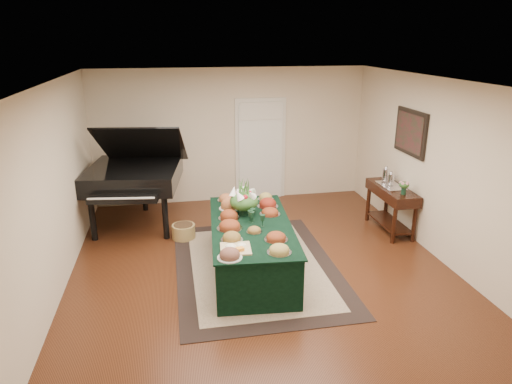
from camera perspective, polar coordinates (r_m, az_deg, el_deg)
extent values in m
plane|color=black|center=(6.98, 0.46, -8.97)|extent=(6.00, 6.00, 0.00)
cube|color=black|center=(6.90, -0.01, -9.27)|extent=(2.35, 3.29, 0.01)
cube|color=#C8B496|center=(6.90, -0.01, -9.22)|extent=(1.88, 2.82, 0.01)
cube|color=silver|center=(9.47, 0.55, 5.37)|extent=(1.05, 0.04, 2.10)
cube|color=silver|center=(9.47, 0.57, 5.05)|extent=(0.90, 0.06, 2.00)
cube|color=black|center=(6.65, -0.61, -6.99)|extent=(1.25, 2.41, 0.72)
cube|color=black|center=(6.50, -0.62, -4.08)|extent=(1.31, 2.47, 0.02)
cylinder|color=silver|center=(6.00, 2.53, -5.96)|extent=(0.31, 0.31, 0.01)
ellipsoid|color=maroon|center=(5.98, 2.53, -5.58)|extent=(0.26, 0.26, 0.07)
cylinder|color=silver|center=(6.22, -0.23, -4.99)|extent=(0.22, 0.22, 0.01)
ellipsoid|color=brown|center=(6.21, -0.23, -4.72)|extent=(0.18, 0.18, 0.05)
cylinder|color=silver|center=(7.13, 1.47, -1.80)|extent=(0.33, 0.33, 0.01)
ellipsoid|color=maroon|center=(7.12, 1.48, -1.39)|extent=(0.27, 0.27, 0.10)
cylinder|color=silver|center=(5.54, -3.30, -8.20)|extent=(0.30, 0.30, 0.01)
ellipsoid|color=brown|center=(5.51, -3.31, -7.73)|extent=(0.25, 0.25, 0.09)
cylinder|color=silver|center=(7.45, 1.21, -0.89)|extent=(0.26, 0.26, 0.01)
ellipsoid|color=#A78E42|center=(7.43, 1.22, -0.56)|extent=(0.21, 0.21, 0.08)
cylinder|color=silver|center=(5.99, -3.04, -6.01)|extent=(0.29, 0.29, 0.01)
ellipsoid|color=brown|center=(5.97, -3.05, -5.60)|extent=(0.24, 0.24, 0.08)
cylinder|color=silver|center=(6.82, 1.76, -2.79)|extent=(0.31, 0.31, 0.01)
ellipsoid|color=maroon|center=(6.81, 1.76, -2.47)|extent=(0.25, 0.25, 0.07)
cylinder|color=silver|center=(7.06, -3.40, -2.05)|extent=(0.31, 0.31, 0.01)
ellipsoid|color=#AF5E33|center=(7.04, -3.41, -1.54)|extent=(0.25, 0.25, 0.12)
cylinder|color=silver|center=(7.37, -1.36, -1.11)|extent=(0.27, 0.27, 0.01)
ellipsoid|color=#AF5E33|center=(7.35, -1.36, -0.76)|extent=(0.22, 0.22, 0.08)
cylinder|color=silver|center=(6.69, -3.39, -3.28)|extent=(0.31, 0.31, 0.01)
ellipsoid|color=maroon|center=(6.67, -3.40, -2.86)|extent=(0.26, 0.26, 0.09)
cylinder|color=silver|center=(6.34, -3.31, -4.55)|extent=(0.36, 0.36, 0.01)
ellipsoid|color=maroon|center=(6.32, -3.32, -4.14)|extent=(0.29, 0.29, 0.09)
cylinder|color=silver|center=(7.41, -3.76, -1.03)|extent=(0.28, 0.28, 0.01)
ellipsoid|color=#AF5E33|center=(7.40, -3.76, -0.71)|extent=(0.23, 0.23, 0.08)
cylinder|color=silver|center=(5.67, 2.93, -7.53)|extent=(0.31, 0.31, 0.01)
ellipsoid|color=#A78E42|center=(5.65, 2.94, -7.14)|extent=(0.25, 0.25, 0.07)
cube|color=tan|center=(5.75, -2.57, -7.09)|extent=(0.41, 0.41, 0.02)
ellipsoid|color=white|center=(5.76, -3.20, -6.51)|extent=(0.14, 0.14, 0.08)
ellipsoid|color=white|center=(5.79, -1.82, -6.41)|extent=(0.12, 0.12, 0.07)
cube|color=orange|center=(5.66, -2.01, -7.10)|extent=(0.11, 0.09, 0.05)
cylinder|color=black|center=(6.82, -1.50, -2.12)|extent=(0.17, 0.17, 0.17)
ellipsoid|color=#305C24|center=(6.78, -1.51, -1.17)|extent=(0.42, 0.42, 0.28)
cylinder|color=black|center=(8.08, -19.76, -3.15)|extent=(0.10, 0.10, 0.77)
cylinder|color=black|center=(7.81, -11.25, -3.12)|extent=(0.10, 0.10, 0.77)
cylinder|color=black|center=(9.19, -13.80, 0.05)|extent=(0.10, 0.10, 0.77)
cube|color=black|center=(8.36, -14.97, 2.04)|extent=(1.75, 1.84, 0.33)
cube|color=black|center=(7.53, -16.30, -0.85)|extent=(1.12, 0.37, 0.10)
cube|color=black|center=(8.34, -14.05, 5.75)|extent=(1.63, 1.38, 0.85)
cylinder|color=olive|center=(7.86, -9.03, -4.91)|extent=(0.39, 0.39, 0.24)
cylinder|color=black|center=(7.85, 16.87, -4.06)|extent=(0.07, 0.07, 0.62)
cylinder|color=black|center=(8.02, 19.16, -3.82)|extent=(0.07, 0.07, 0.62)
cylinder|color=black|center=(8.70, 13.84, -1.52)|extent=(0.07, 0.07, 0.62)
cylinder|color=black|center=(8.85, 15.96, -1.35)|extent=(0.07, 0.07, 0.62)
cube|color=black|center=(8.22, 16.64, -0.02)|extent=(0.45, 1.21, 0.18)
cube|color=black|center=(8.41, 16.29, -3.65)|extent=(0.38, 1.07, 0.03)
cube|color=silver|center=(8.24, 16.49, 0.78)|extent=(0.34, 0.58, 0.02)
cylinder|color=black|center=(7.86, 17.96, 0.15)|extent=(0.08, 0.08, 0.12)
ellipsoid|color=pink|center=(7.83, 18.04, 0.93)|extent=(0.18, 0.18, 0.12)
cube|color=black|center=(8.06, 18.77, 7.07)|extent=(0.04, 0.95, 0.75)
cube|color=#531622|center=(8.05, 18.61, 7.07)|extent=(0.01, 0.82, 0.62)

